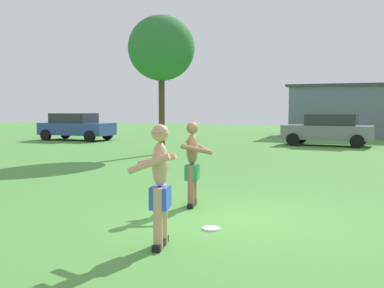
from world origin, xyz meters
name	(u,v)px	position (x,y,z in m)	size (l,w,h in m)	color
ground_plane	(235,219)	(0.00, 0.00, 0.00)	(80.00, 80.00, 0.00)	#4C8E3D
player_with_cap	(160,180)	(-0.57, -1.83, 0.93)	(0.66, 0.62, 1.70)	black
player_in_green	(193,162)	(-1.03, 0.67, 0.86)	(0.64, 0.72, 1.63)	black
frisbee	(211,228)	(-0.18, -0.75, 0.01)	(0.29, 0.29, 0.03)	white
car_blue_near_post	(76,126)	(-13.51, 14.57, 0.82)	(4.33, 2.09, 1.58)	#2D478C
car_gray_mid_lot	(328,129)	(0.54, 15.89, 0.82)	(4.45, 2.34, 1.58)	slate
outbuilding_behind_lot	(382,111)	(3.37, 24.18, 1.69)	(11.66, 6.05, 3.37)	slate
tree_left_field	(161,49)	(-5.62, 9.34, 4.28)	(2.70, 2.70, 5.62)	#4C3823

